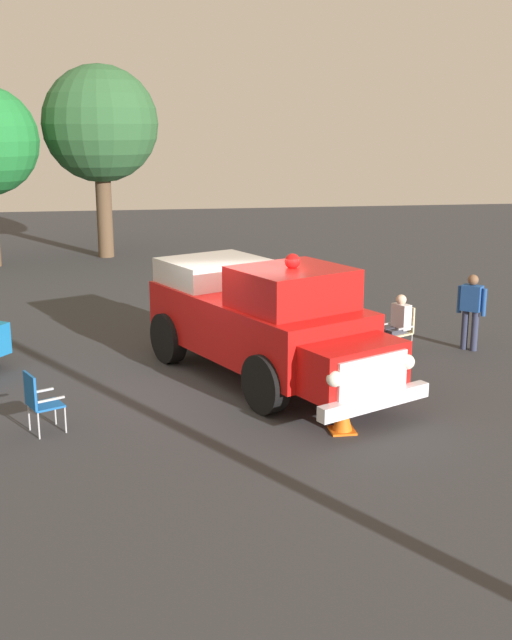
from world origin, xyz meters
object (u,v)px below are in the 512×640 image
spectator_seated (397,322)px  traffic_cone (343,414)px  spectator_standing (471,307)px  lawn_chair_near_truck (402,326)px  vintage_fire_truck (263,319)px  lawn_chair_by_car (38,398)px  oak_tree_right (100,125)px

spectator_seated → traffic_cone: bearing=-29.2°
spectator_standing → lawn_chair_near_truck: bearing=-90.8°
vintage_fire_truck → traffic_cone: (2.83, 0.85, -0.89)m
vintage_fire_truck → lawn_chair_near_truck: (-1.29, 3.23, -0.61)m
lawn_chair_by_car → traffic_cone: bearing=82.2°
lawn_chair_by_car → traffic_cone: (0.66, 4.81, -0.28)m
lawn_chair_near_truck → oak_tree_right: (-13.33, -6.72, 4.12)m
spectator_seated → oak_tree_right: bearing=-153.7°
lawn_chair_by_car → spectator_seated: bearing=115.6°
spectator_standing → spectator_seated: bearing=-88.6°
lawn_chair_by_car → spectator_seated: 7.85m
vintage_fire_truck → lawn_chair_by_car: size_ratio=6.18×
spectator_standing → oak_tree_right: oak_tree_right is taller
vintage_fire_truck → lawn_chair_near_truck: size_ratio=6.18×
spectator_seated → spectator_standing: size_ratio=0.77×
lawn_chair_by_car → spectator_seated: size_ratio=0.79×
vintage_fire_truck → oak_tree_right: oak_tree_right is taller
oak_tree_right → vintage_fire_truck: bearing=13.4°
lawn_chair_near_truck → spectator_seated: 0.17m
spectator_seated → traffic_cone: 4.66m
spectator_seated → spectator_standing: bearing=91.4°
lawn_chair_near_truck → spectator_standing: 1.59m
lawn_chair_near_truck → traffic_cone: (4.11, -2.38, -0.28)m
lawn_chair_by_car → spectator_standing: 9.39m
vintage_fire_truck → spectator_seated: vintage_fire_truck is taller
traffic_cone → lawn_chair_near_truck: bearing=149.9°
vintage_fire_truck → spectator_standing: size_ratio=3.76×
oak_tree_right → spectator_standing: bearing=31.8°
lawn_chair_near_truck → lawn_chair_by_car: 7.98m
oak_tree_right → traffic_cone: (17.44, 4.34, -4.40)m
lawn_chair_near_truck → spectator_seated: bearing=-62.9°
spectator_standing → traffic_cone: size_ratio=2.64×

